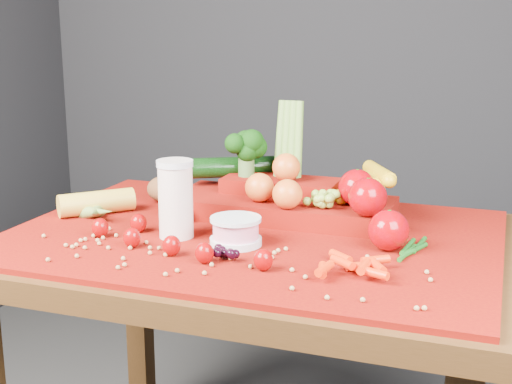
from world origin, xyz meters
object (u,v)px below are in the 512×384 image
(table, at_px, (253,278))
(produce_mound, at_px, (296,193))
(milk_glass, at_px, (176,196))
(yogurt_bowl, at_px, (236,230))

(table, bearing_deg, produce_mound, 70.77)
(table, relative_size, milk_glass, 6.52)
(yogurt_bowl, relative_size, produce_mound, 0.18)
(produce_mound, bearing_deg, table, -109.23)
(milk_glass, relative_size, produce_mound, 0.28)
(table, height_order, produce_mound, produce_mound)
(table, distance_m, produce_mound, 0.23)
(table, height_order, yogurt_bowl, yogurt_bowl)
(produce_mound, bearing_deg, milk_glass, -130.30)
(yogurt_bowl, height_order, produce_mound, produce_mound)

